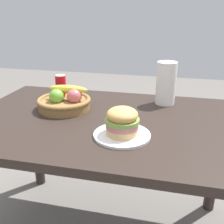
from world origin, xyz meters
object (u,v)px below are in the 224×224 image
Objects in this scene: fruit_basket at (64,101)px; soda_can at (61,85)px; sandwich at (122,121)px; plate at (122,135)px; paper_towel_roll at (166,83)px.

soda_can is at bearing 117.10° from fruit_basket.
sandwich is 0.69m from soda_can.
soda_can is at bearing 134.98° from plate.
plate is 0.51m from paper_towel_roll.
plate is 1.03× the size of paper_towel_roll.
soda_can is 0.26m from fruit_basket.
soda_can reaches higher than plate.
fruit_basket is (-0.37, 0.26, 0.04)m from plate.
sandwich is 1.16× the size of soda_can.
fruit_basket is at bearing 145.35° from sandwich.
paper_towel_roll reaches higher than sandwich.
fruit_basket reaches higher than soda_can.
plate is at bearing -108.68° from paper_towel_roll.
fruit_basket is (0.12, -0.23, -0.02)m from soda_can.
paper_towel_roll reaches higher than plate.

